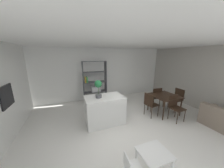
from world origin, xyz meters
name	(u,v)px	position (x,y,z in m)	size (l,w,h in m)	color
ground_plane	(123,130)	(0.00, 0.00, 0.00)	(10.17, 10.17, 0.00)	silver
ceiling_slab	(125,40)	(0.00, 0.00, 2.62)	(7.39, 5.97, 0.06)	white
back_partition	(98,74)	(0.00, 2.95, 1.30)	(7.39, 0.06, 2.59)	white
right_partition_gray	(208,80)	(3.66, 0.00, 1.30)	(0.06, 5.97, 2.59)	#B2ADA3
built_in_oven	(7,96)	(-2.95, 0.79, 1.23)	(0.06, 0.61, 0.57)	black
kitchen_island	(105,110)	(-0.39, 0.62, 0.46)	(1.26, 0.78, 0.92)	white
potted_plant_on_island	(98,87)	(-0.59, 0.61, 1.28)	(0.23, 0.23, 0.57)	#4C4C51
open_bookshelf	(95,84)	(-0.29, 2.56, 0.89)	(1.11, 0.35, 1.98)	#4C4C51
child_table	(154,155)	(-0.03, -1.37, 0.38)	(0.57, 0.52, 0.46)	white
child_chair_left	(131,167)	(-0.52, -1.36, 0.31)	(0.30, 0.30, 0.56)	white
dining_table	(165,97)	(1.98, 0.41, 0.66)	(0.94, 0.95, 0.74)	black
dining_chair_far	(155,96)	(1.98, 0.91, 0.55)	(0.45, 0.46, 0.91)	black
dining_chair_window_side	(177,98)	(2.67, 0.41, 0.55)	(0.42, 0.41, 0.91)	black
dining_chair_island_side	(150,103)	(1.30, 0.40, 0.53)	(0.46, 0.46, 0.89)	black
dining_chair_near	(175,105)	(1.98, -0.09, 0.53)	(0.43, 0.42, 0.88)	black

